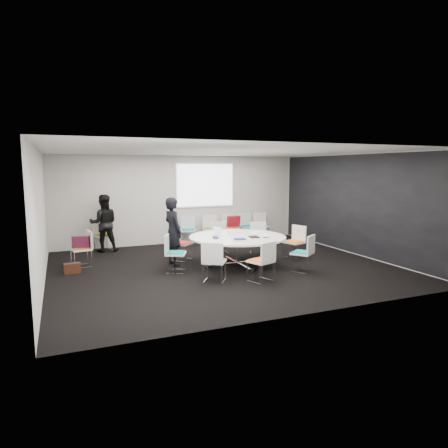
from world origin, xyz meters
name	(u,v)px	position (x,y,z in m)	size (l,w,h in m)	color
room_shell	(226,210)	(0.09, 0.00, 1.40)	(8.08, 7.08, 2.88)	black
conference_table	(237,243)	(0.42, 0.05, 0.56)	(2.39, 2.39, 0.73)	silver
projection_screen	(205,185)	(0.80, 3.46, 1.85)	(1.90, 0.03, 1.35)	white
chair_ring_a	(294,248)	(2.11, 0.12, 0.28)	(0.58, 0.58, 0.88)	silver
chair_ring_b	(258,244)	(1.50, 1.05, 0.28)	(0.62, 0.62, 0.88)	silver
chair_ring_c	(220,244)	(0.53, 1.51, 0.28)	(0.49, 0.48, 0.88)	silver
chair_ring_d	(182,250)	(-0.73, 1.07, 0.28)	(0.64, 0.64, 0.88)	silver
chair_ring_e	(175,261)	(-1.21, -0.05, 0.28)	(0.60, 0.60, 0.88)	silver
chair_ring_f	(214,269)	(-0.66, -1.14, 0.28)	(0.63, 0.63, 0.88)	silver
chair_ring_g	(261,269)	(0.27, -1.50, 0.28)	(0.59, 0.59, 0.88)	silver
chair_ring_h	(303,260)	(1.55, -1.14, 0.28)	(0.64, 0.63, 0.88)	silver
chair_back_a	(188,236)	(0.10, 3.14, 0.28)	(0.56, 0.56, 0.88)	silver
chair_back_b	(210,234)	(0.83, 3.12, 0.28)	(0.57, 0.56, 0.88)	silver
chair_back_c	(231,233)	(1.56, 3.12, 0.28)	(0.47, 0.46, 0.88)	silver
chair_back_d	(247,232)	(2.17, 3.15, 0.28)	(0.48, 0.47, 0.88)	silver
chair_back_e	(261,231)	(2.71, 3.16, 0.28)	(0.54, 0.53, 0.88)	silver
chair_spare_left	(82,256)	(-3.18, 1.33, 0.28)	(0.52, 0.53, 0.88)	silver
chair_person_back	(104,241)	(-2.49, 3.16, 0.28)	(0.60, 0.59, 0.88)	silver
person_main	(173,231)	(-1.06, 0.66, 0.85)	(0.62, 0.41, 1.70)	black
person_back	(104,223)	(-2.48, 3.00, 0.83)	(0.81, 0.63, 1.66)	black
laptop	(217,237)	(-0.13, 0.03, 0.74)	(0.34, 0.22, 0.03)	#333338
laptop_lid	(218,231)	(-0.07, 0.16, 0.86)	(0.30, 0.02, 0.22)	silver
notebook_black	(254,237)	(0.72, -0.26, 0.74)	(0.22, 0.30, 0.02)	black
tablet_folio	(240,239)	(0.27, -0.41, 0.74)	(0.26, 0.20, 0.03)	navy
papers_right	(255,232)	(1.08, 0.40, 0.73)	(0.30, 0.21, 0.00)	white
papers_front	(267,235)	(1.19, -0.06, 0.73)	(0.30, 0.21, 0.00)	silver
cup	(229,232)	(0.35, 0.43, 0.78)	(0.08, 0.08, 0.09)	white
phone	(266,237)	(0.96, -0.41, 0.73)	(0.14, 0.07, 0.01)	black
maroon_bag	(81,242)	(-3.20, 1.32, 0.62)	(0.40, 0.14, 0.28)	#531631
brown_bag	(72,268)	(-3.43, 0.74, 0.12)	(0.36, 0.16, 0.24)	#361B11
red_jacket	(233,221)	(1.56, 2.89, 0.70)	(0.44, 0.10, 0.35)	#AD151E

